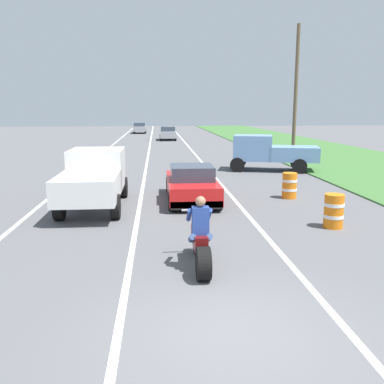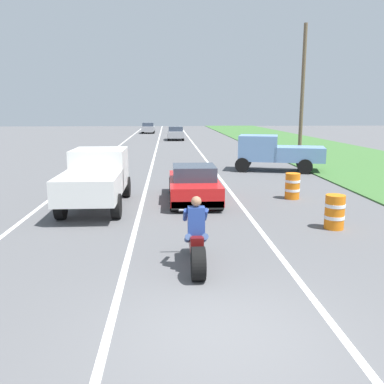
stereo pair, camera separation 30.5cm
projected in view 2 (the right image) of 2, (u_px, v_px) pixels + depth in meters
name	position (u px, v px, depth m)	size (l,w,h in m)	color
ground_plane	(224.00, 333.00, 6.47)	(160.00, 160.00, 0.00)	#565659
lane_stripe_left_solid	(94.00, 165.00, 25.73)	(0.14, 120.00, 0.01)	white
lane_stripe_right_solid	(209.00, 164.00, 26.15)	(0.14, 120.00, 0.01)	white
lane_stripe_centre_dashed	(152.00, 165.00, 25.94)	(0.14, 120.00, 0.01)	white
grass_verge_right	(365.00, 163.00, 26.74)	(10.00, 120.00, 0.06)	#3D6B33
motorcycle_with_rider	(196.00, 243.00, 8.95)	(0.70, 2.21, 1.62)	black
sports_car_red	(194.00, 184.00, 15.68)	(1.84, 4.30, 1.37)	red
pickup_truck_left_lane_white	(96.00, 176.00, 14.55)	(2.02, 4.80, 1.98)	silver
pickup_truck_right_shoulder_light_blue	(275.00, 151.00, 23.22)	(5.14, 3.14, 1.98)	#6B93C6
utility_pole_roadside	(302.00, 94.00, 26.80)	(0.24, 0.24, 8.72)	brown
construction_barrel_nearest	(335.00, 212.00, 12.02)	(0.58, 0.58, 1.00)	orange
construction_barrel_mid	(292.00, 186.00, 16.06)	(0.58, 0.58, 1.00)	orange
distant_car_far_ahead	(176.00, 133.00, 46.57)	(1.80, 4.00, 1.50)	#99999E
distant_car_further_ahead	(148.00, 128.00, 59.67)	(1.80, 4.00, 1.50)	#99999E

